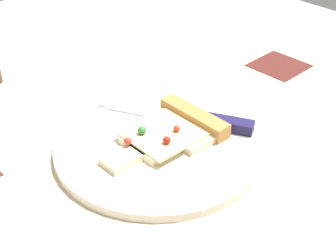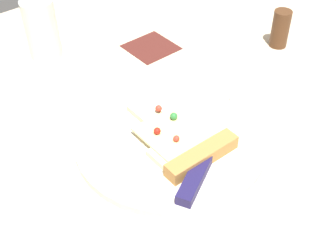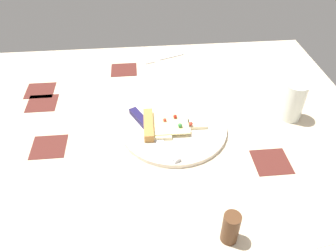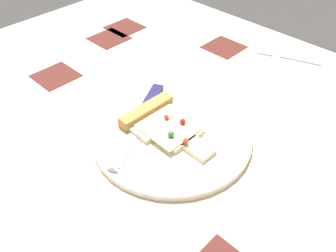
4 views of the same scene
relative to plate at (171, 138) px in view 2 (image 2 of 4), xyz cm
name	(u,v)px [view 2 (image 2 of 4)]	position (x,y,z in cm)	size (l,w,h in cm)	color
ground_plane	(234,138)	(-4.87, -9.21, -2.11)	(121.47, 121.47, 3.00)	#C6B293
plate	(171,138)	(0.00, 0.00, 0.00)	(29.29, 29.29, 1.23)	silver
pizza_slice	(182,141)	(-2.58, 0.06, 1.41)	(17.57, 12.06, 2.46)	beige
knife	(207,155)	(-6.98, -0.83, 1.22)	(12.76, 22.34, 2.45)	silver
drinking_glass	(42,29)	(34.18, 2.50, 5.04)	(6.08, 6.08, 11.31)	silver
pepper_shaker	(280,29)	(7.30, -34.47, 3.12)	(3.47, 3.47, 7.47)	#4C2D19
napkin	(191,10)	(29.28, -30.99, -0.42)	(13.00, 13.00, 0.40)	white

